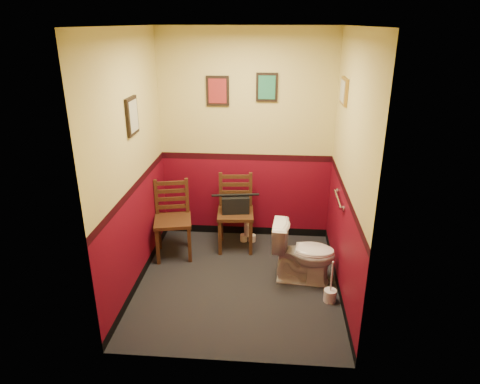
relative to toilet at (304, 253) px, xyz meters
name	(u,v)px	position (x,y,z in m)	size (l,w,h in m)	color
floor	(238,282)	(-0.72, -0.12, -0.35)	(2.20, 2.40, 0.00)	black
ceiling	(238,26)	(-0.72, -0.12, 2.35)	(2.20, 2.40, 0.00)	silver
wall_back	(246,139)	(-0.72, 1.08, 1.00)	(2.20, 2.70, 0.00)	#5C0716
wall_front	(224,220)	(-0.72, -1.32, 1.00)	(2.20, 2.70, 0.00)	#5C0716
wall_left	(132,166)	(-1.82, -0.12, 1.00)	(2.40, 2.70, 0.00)	#5C0716
wall_right	(348,172)	(0.38, -0.12, 1.00)	(2.40, 2.70, 0.00)	#5C0716
grab_bar	(338,199)	(0.35, 0.13, 0.60)	(0.05, 0.56, 0.06)	silver
framed_print_back_a	(218,91)	(-1.07, 1.06, 1.60)	(0.28, 0.04, 0.36)	black
framed_print_back_b	(267,87)	(-0.47, 1.06, 1.65)	(0.26, 0.04, 0.34)	black
framed_print_left	(132,116)	(-1.80, -0.02, 1.50)	(0.04, 0.30, 0.38)	black
framed_print_right	(344,91)	(0.36, 0.48, 1.70)	(0.04, 0.34, 0.28)	olive
toilet	(304,253)	(0.00, 0.00, 0.00)	(0.39, 0.71, 0.69)	white
toilet_brush	(330,295)	(0.27, -0.38, -0.27)	(0.13, 0.13, 0.48)	silver
chair_left	(173,219)	(-1.58, 0.47, 0.13)	(0.53, 0.53, 0.95)	#482915
chair_right	(236,212)	(-0.83, 0.74, 0.13)	(0.48, 0.48, 0.96)	#482915
handbag	(235,204)	(-0.82, 0.69, 0.26)	(0.36, 0.22, 0.25)	black
tp_stack	(248,231)	(-0.67, 0.87, -0.19)	(0.21, 0.13, 0.36)	silver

